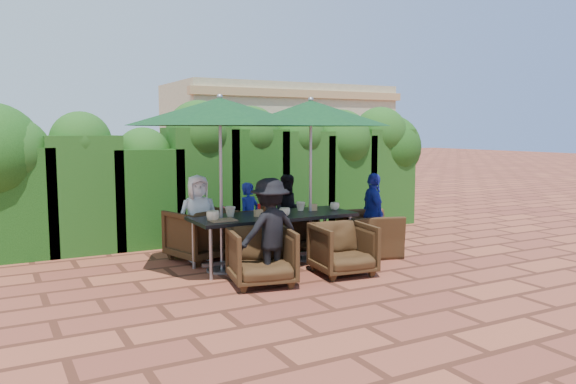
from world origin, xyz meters
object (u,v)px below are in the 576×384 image
chair_end_right (367,227)px  umbrella_left (220,112)px  chair_far_mid (246,229)px  chair_near_right (343,246)px  chair_far_right (290,228)px  umbrella_right (311,114)px  chair_far_left (200,232)px  chair_near_left (261,254)px  dining_table (274,220)px

chair_end_right → umbrella_left: bearing=104.1°
chair_far_mid → chair_near_right: bearing=115.3°
chair_far_mid → chair_near_right: size_ratio=1.06×
chair_far_right → chair_near_right: chair_near_right is taller
umbrella_left → umbrella_right: size_ratio=1.05×
chair_far_left → chair_near_left: 1.71m
chair_end_right → chair_near_right: bearing=145.8°
dining_table → chair_far_mid: 0.87m
chair_near_right → chair_end_right: 1.37m
chair_far_right → chair_end_right: (0.90, -0.90, 0.09)m
dining_table → umbrella_left: size_ratio=0.93×
chair_near_right → chair_far_left: bearing=135.6°
dining_table → umbrella_right: 1.67m
chair_far_left → chair_far_right: size_ratio=1.23×
umbrella_right → chair_near_left: bearing=-144.1°
dining_table → chair_far_right: 1.19m
dining_table → chair_near_left: size_ratio=2.97×
chair_far_mid → chair_far_right: size_ratio=1.17×
chair_far_right → chair_near_right: (-0.15, -1.78, 0.04)m
chair_near_left → umbrella_right: bearing=47.2°
umbrella_right → chair_end_right: bearing=-5.4°
umbrella_left → chair_far_mid: 2.10m
chair_near_left → chair_near_right: chair_near_left is taller
chair_far_right → chair_near_left: chair_near_left is taller
dining_table → chair_far_left: 1.20m
chair_near_left → chair_end_right: (2.26, 0.82, 0.04)m
chair_far_mid → chair_near_right: chair_far_mid is taller
dining_table → chair_near_left: 1.09m
chair_far_mid → chair_end_right: bearing=157.5°
chair_far_mid → chair_far_right: (0.82, 0.03, -0.06)m
umbrella_left → chair_far_mid: bearing=47.5°
dining_table → umbrella_left: bearing=177.7°
umbrella_right → chair_end_right: size_ratio=2.43×
umbrella_left → chair_far_right: size_ratio=3.68×
chair_end_right → chair_far_left: bearing=86.4°
umbrella_left → chair_far_left: 1.95m
chair_near_left → chair_end_right: size_ratio=0.80×
umbrella_right → chair_far_left: 2.44m
umbrella_left → umbrella_right: 1.45m
chair_far_right → chair_end_right: size_ratio=0.70×
chair_near_right → chair_end_right: size_ratio=0.77×
dining_table → chair_end_right: size_ratio=2.37×
chair_far_right → chair_near_right: bearing=69.3°
dining_table → chair_far_left: chair_far_left is taller
umbrella_left → chair_near_left: (0.19, -0.90, -1.81)m
dining_table → chair_far_right: bearing=48.9°
chair_end_right → chair_far_right: bearing=60.6°
dining_table → umbrella_left: 1.73m
umbrella_left → chair_far_left: bearing=92.1°
chair_near_right → umbrella_right: bearing=93.4°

